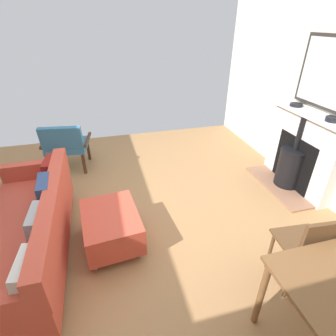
{
  "coord_description": "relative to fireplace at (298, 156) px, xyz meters",
  "views": [
    {
      "loc": [
        0.05,
        2.46,
        2.15
      ],
      "look_at": [
        -0.57,
        0.11,
        0.74
      ],
      "focal_mm": 27.57,
      "sensor_mm": 36.0,
      "label": 1
    }
  ],
  "objects": [
    {
      "name": "sofa",
      "position": [
        3.42,
        0.46,
        -0.14
      ],
      "size": [
        0.81,
        1.99,
        0.75
      ],
      "color": "#B2B2B7",
      "rests_on": "ground"
    },
    {
      "name": "armchair_accent",
      "position": [
        3.19,
        -1.3,
        -0.02
      ],
      "size": [
        0.75,
        0.67,
        0.8
      ],
      "color": "#4C3321",
      "rests_on": "ground"
    },
    {
      "name": "fireplace",
      "position": [
        0.0,
        0.0,
        0.0
      ],
      "size": [
        0.54,
        1.3,
        1.11
      ],
      "color": "#93664C",
      "rests_on": "ground"
    },
    {
      "name": "mantel_bowl_near",
      "position": [
        -0.01,
        -0.29,
        0.65
      ],
      "size": [
        0.16,
        0.16,
        0.04
      ],
      "color": "black",
      "rests_on": "fireplace"
    },
    {
      "name": "ground_plane",
      "position": [
        2.53,
        0.18,
        -0.48
      ],
      "size": [
        5.43,
        5.42,
        0.01
      ],
      "primitive_type": "cube",
      "color": "#A87A4C"
    },
    {
      "name": "dining_chair_near_fireplace",
      "position": [
        1.05,
        1.46,
        0.03
      ],
      "size": [
        0.43,
        0.43,
        0.84
      ],
      "color": "brown",
      "rests_on": "ground"
    },
    {
      "name": "mantel_bowl_far",
      "position": [
        -0.01,
        0.34,
        0.66
      ],
      "size": [
        0.15,
        0.15,
        0.06
      ],
      "color": "black",
      "rests_on": "fireplace"
    },
    {
      "name": "mirror_over_mantel",
      "position": [
        -0.1,
        0.0,
        1.1
      ],
      "size": [
        0.04,
        0.89,
        0.84
      ],
      "color": "#2D2823"
    },
    {
      "name": "ottoman",
      "position": [
        2.64,
        0.5,
        -0.23
      ],
      "size": [
        0.63,
        0.78,
        0.4
      ],
      "color": "#B2B2B7",
      "rests_on": "ground"
    }
  ]
}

